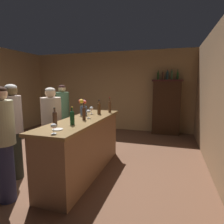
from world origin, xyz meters
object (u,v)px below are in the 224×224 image
Objects in this scene: cheese_plate at (58,129)px; display_bottle_left at (158,75)px; display_cabinet at (166,106)px; patron_tall at (63,117)px; wine_bottle_rose at (99,108)px; wine_glass_front at (91,109)px; display_bottle_midright at (172,75)px; wine_bottle_malbec at (110,106)px; display_bottle_center at (167,75)px; bar_counter at (84,146)px; flower_arrangement at (83,107)px; wine_glass_rear at (54,126)px; display_bottle_midleft at (163,75)px; patron_in_navy at (3,139)px; wine_bottle_syrah at (84,113)px; wine_glass_mid at (88,112)px; display_bottle_right at (178,75)px; wine_bottle_chardonnay at (55,117)px; patron_by_cabinet at (52,125)px; patron_redhead at (14,126)px; wine_bottle_merlot at (72,117)px.

display_bottle_left is at bearing 75.93° from cheese_plate.
display_cabinet is 3.46m from patron_tall.
wine_bottle_rose is 1.91× the size of wine_glass_front.
display_bottle_midright reaches higher than display_bottle_left.
display_bottle_center is at bearing 65.24° from wine_bottle_malbec.
cheese_plate is 4.56m from display_bottle_midright.
cheese_plate reaches higher than bar_counter.
display_cabinet is at bearing 62.42° from flower_arrangement.
bar_counter is 3.91m from display_bottle_center.
display_cabinet is 4.43m from cheese_plate.
wine_glass_rear is (0.09, -1.04, 0.61)m from bar_counter.
display_bottle_midleft is 0.94× the size of display_bottle_center.
patron_in_navy is (-0.50, -1.50, -0.28)m from flower_arrangement.
display_bottle_midright is at bearing 65.95° from bar_counter.
wine_bottle_syrah is 0.21m from wine_glass_mid.
flower_arrangement is 1.06× the size of display_bottle_left.
flower_arrangement is 0.96× the size of display_bottle_midright.
wine_glass_front is at bearing 21.61° from patron_tall.
display_bottle_left reaches higher than patron_in_navy.
display_bottle_right reaches higher than display_cabinet.
patron_in_navy is (-2.18, -4.49, -1.03)m from display_bottle_midright.
wine_bottle_chardonnay is 4.39m from display_bottle_midright.
patron_by_cabinet is (-0.80, 1.09, -0.26)m from wine_glass_rear.
display_bottle_midright reaches higher than patron_in_navy.
wine_bottle_syrah is (0.06, -0.09, 0.65)m from bar_counter.
patron_redhead is at bearing -108.38° from patron_by_cabinet.
display_cabinet is 1.09× the size of patron_in_navy.
patron_by_cabinet is at bearing -122.16° from display_cabinet.
wine_glass_front is at bearing -177.12° from wine_bottle_rose.
display_bottle_center is 0.14m from display_bottle_midright.
patron_by_cabinet is (-2.21, -3.32, -1.08)m from display_bottle_midright.
cheese_plate is 4.48m from display_bottle_midleft.
display_bottle_left reaches higher than wine_bottle_chardonnay.
display_bottle_center is at bearing 69.35° from wine_bottle_syrah.
flower_arrangement is at bearing 5.39° from patron_in_navy.
patron_tall is (-1.11, -0.15, -0.27)m from wine_bottle_malbec.
display_bottle_midright is 4.13m from patron_by_cabinet.
display_bottle_right reaches higher than wine_bottle_syrah.
wine_bottle_merlot is at bearing -25.56° from patron_in_navy.
display_bottle_midleft reaches higher than patron_tall.
wine_glass_mid is (-1.32, -3.25, 0.22)m from display_cabinet.
wine_glass_front is 0.48× the size of flower_arrangement.
wine_glass_mid is at bearing 19.14° from patron_by_cabinet.
wine_glass_front is at bearing 17.08° from patron_redhead.
wine_glass_rear is at bearing -93.99° from wine_bottle_malbec.
wine_glass_rear is 0.08× the size of patron_in_navy.
wine_bottle_syrah is 0.20× the size of patron_by_cabinet.
wine_bottle_syrah is 3.77m from display_bottle_center.
display_bottle_left is at bearing 30.05° from patron_redhead.
wine_glass_front is 0.22m from flower_arrangement.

